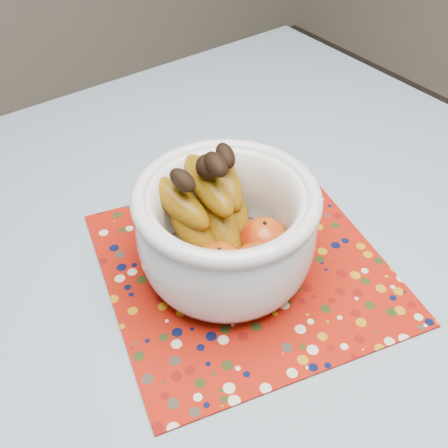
% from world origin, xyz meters
% --- Properties ---
extents(table, '(1.20, 1.20, 0.75)m').
position_xyz_m(table, '(0.00, 0.00, 0.67)').
color(table, brown).
rests_on(table, ground).
extents(tablecloth, '(1.32, 1.32, 0.01)m').
position_xyz_m(tablecloth, '(0.00, 0.00, 0.76)').
color(tablecloth, '#6386A6').
rests_on(tablecloth, table).
extents(placemat, '(0.48, 0.48, 0.00)m').
position_xyz_m(placemat, '(0.02, 0.03, 0.76)').
color(placemat, '#971308').
rests_on(placemat, tablecloth).
extents(fruit_bowl, '(0.25, 0.25, 0.20)m').
position_xyz_m(fruit_bowl, '(-0.01, 0.05, 0.85)').
color(fruit_bowl, silver).
rests_on(fruit_bowl, placemat).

